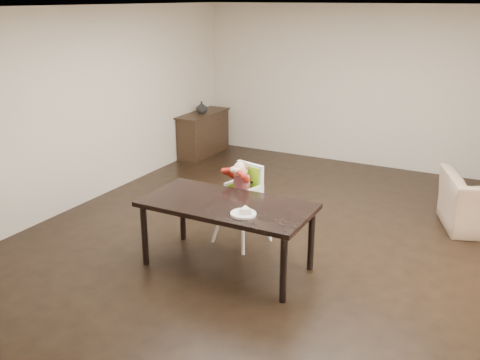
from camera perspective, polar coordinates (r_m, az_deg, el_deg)
The scene contains 7 objects.
ground at distance 6.60m, azimuth 4.55°, elevation -6.20°, with size 7.00×7.00×0.00m, color black.
room_walls at distance 6.05m, azimuth 5.01°, elevation 9.90°, with size 6.02×7.02×2.71m.
dining_table at distance 5.65m, azimuth -1.41°, elevation -3.20°, with size 1.80×0.90×0.75m.
high_chair at distance 6.24m, azimuth 0.32°, elevation -0.59°, with size 0.51×0.51×1.01m.
plate at distance 5.30m, azimuth 0.43°, elevation -3.49°, with size 0.27×0.27×0.07m.
sideboard at distance 9.96m, azimuth -3.92°, elevation 4.97°, with size 0.44×1.26×0.79m.
vase at distance 9.82m, azimuth -4.11°, elevation 7.72°, with size 0.20×0.21×0.20m, color #99999E.
Camera 1 is at (2.32, -5.51, 2.81)m, focal length 40.00 mm.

